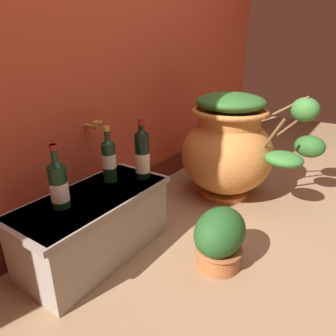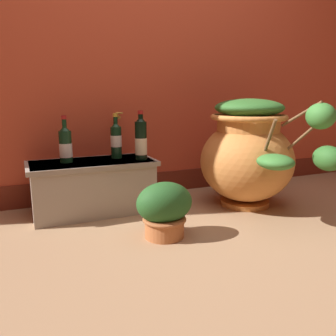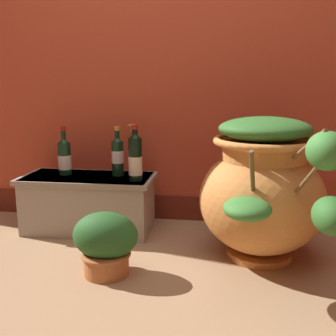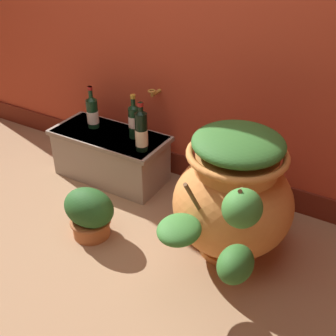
{
  "view_description": "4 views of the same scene",
  "coord_description": "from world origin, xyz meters",
  "px_view_note": "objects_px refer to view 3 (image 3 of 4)",
  "views": [
    {
      "loc": [
        -1.36,
        -0.23,
        1.03
      ],
      "look_at": [
        0.09,
        0.75,
        0.32
      ],
      "focal_mm": 32.18,
      "sensor_mm": 36.0,
      "label": 1
    },
    {
      "loc": [
        -0.89,
        -1.44,
        0.78
      ],
      "look_at": [
        0.02,
        0.7,
        0.29
      ],
      "focal_mm": 37.51,
      "sensor_mm": 36.0,
      "label": 2
    },
    {
      "loc": [
        0.35,
        -1.5,
        0.91
      ],
      "look_at": [
        0.04,
        0.8,
        0.42
      ],
      "focal_mm": 42.96,
      "sensor_mm": 36.0,
      "label": 3
    },
    {
      "loc": [
        1.19,
        -1.19,
        1.69
      ],
      "look_at": [
        0.11,
        0.63,
        0.36
      ],
      "focal_mm": 45.12,
      "sensor_mm": 36.0,
      "label": 4
    }
  ],
  "objects_px": {
    "wine_bottle_middle": "(65,156)",
    "potted_shrub": "(106,243)",
    "terracotta_urn": "(263,189)",
    "wine_bottle_right": "(135,157)",
    "wine_bottle_left": "(118,154)"
  },
  "relations": [
    {
      "from": "terracotta_urn",
      "to": "wine_bottle_left",
      "type": "bearing_deg",
      "value": 158.7
    },
    {
      "from": "wine_bottle_middle",
      "to": "potted_shrub",
      "type": "relative_size",
      "value": 0.95
    },
    {
      "from": "wine_bottle_middle",
      "to": "wine_bottle_right",
      "type": "height_order",
      "value": "wine_bottle_right"
    },
    {
      "from": "wine_bottle_left",
      "to": "potted_shrub",
      "type": "height_order",
      "value": "wine_bottle_left"
    },
    {
      "from": "terracotta_urn",
      "to": "wine_bottle_middle",
      "type": "height_order",
      "value": "terracotta_urn"
    },
    {
      "from": "wine_bottle_middle",
      "to": "wine_bottle_right",
      "type": "distance_m",
      "value": 0.48
    },
    {
      "from": "terracotta_urn",
      "to": "potted_shrub",
      "type": "height_order",
      "value": "terracotta_urn"
    },
    {
      "from": "potted_shrub",
      "to": "wine_bottle_middle",
      "type": "bearing_deg",
      "value": 125.74
    },
    {
      "from": "terracotta_urn",
      "to": "potted_shrub",
      "type": "relative_size",
      "value": 2.92
    },
    {
      "from": "wine_bottle_middle",
      "to": "wine_bottle_right",
      "type": "xyz_separation_m",
      "value": [
        0.47,
        -0.1,
        0.02
      ]
    },
    {
      "from": "wine_bottle_left",
      "to": "wine_bottle_middle",
      "type": "xyz_separation_m",
      "value": [
        -0.34,
        -0.02,
        -0.02
      ]
    },
    {
      "from": "wine_bottle_left",
      "to": "wine_bottle_right",
      "type": "distance_m",
      "value": 0.18
    },
    {
      "from": "wine_bottle_middle",
      "to": "terracotta_urn",
      "type": "bearing_deg",
      "value": -14.8
    },
    {
      "from": "terracotta_urn",
      "to": "wine_bottle_middle",
      "type": "distance_m",
      "value": 1.23
    },
    {
      "from": "wine_bottle_middle",
      "to": "potted_shrub",
      "type": "distance_m",
      "value": 0.8
    }
  ]
}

